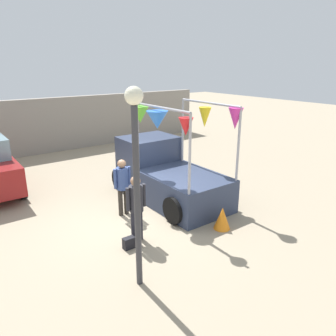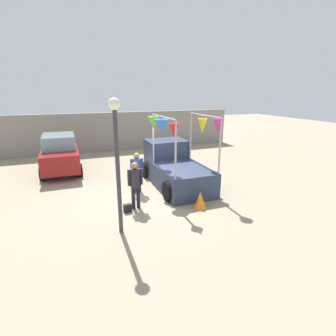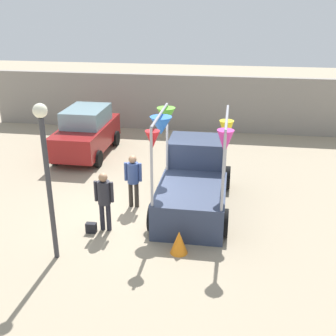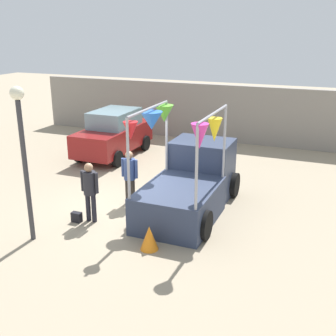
{
  "view_description": "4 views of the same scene",
  "coord_description": "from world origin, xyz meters",
  "px_view_note": "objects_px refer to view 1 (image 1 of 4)",
  "views": [
    {
      "loc": [
        -4.26,
        -7.16,
        4.19
      ],
      "look_at": [
        1.14,
        0.17,
        1.24
      ],
      "focal_mm": 35.0,
      "sensor_mm": 36.0,
      "label": 1
    },
    {
      "loc": [
        -2.63,
        -9.28,
        3.98
      ],
      "look_at": [
        0.85,
        -0.25,
        1.12
      ],
      "focal_mm": 28.0,
      "sensor_mm": 36.0,
      "label": 2
    },
    {
      "loc": [
        2.57,
        -10.62,
        5.88
      ],
      "look_at": [
        0.95,
        -0.09,
        1.57
      ],
      "focal_mm": 45.0,
      "sensor_mm": 36.0,
      "label": 3
    },
    {
      "loc": [
        5.27,
        -9.9,
        5.08
      ],
      "look_at": [
        1.2,
        0.11,
        1.44
      ],
      "focal_mm": 45.0,
      "sensor_mm": 36.0,
      "label": 4
    }
  ],
  "objects_px": {
    "person_customer": "(136,203)",
    "handbag": "(129,243)",
    "person_vendor": "(122,182)",
    "folded_kite_bundle_tangerine": "(222,218)",
    "vendor_truck": "(165,171)",
    "street_lamp": "(136,163)"
  },
  "relations": [
    {
      "from": "vendor_truck",
      "to": "folded_kite_bundle_tangerine",
      "type": "bearing_deg",
      "value": -92.19
    },
    {
      "from": "vendor_truck",
      "to": "street_lamp",
      "type": "distance_m",
      "value": 4.82
    },
    {
      "from": "street_lamp",
      "to": "folded_kite_bundle_tangerine",
      "type": "xyz_separation_m",
      "value": [
        2.93,
        0.63,
        -2.2
      ]
    },
    {
      "from": "vendor_truck",
      "to": "street_lamp",
      "type": "xyz_separation_m",
      "value": [
        -3.03,
        -3.36,
        1.64
      ]
    },
    {
      "from": "person_customer",
      "to": "folded_kite_bundle_tangerine",
      "type": "height_order",
      "value": "person_customer"
    },
    {
      "from": "vendor_truck",
      "to": "street_lamp",
      "type": "bearing_deg",
      "value": -132.07
    },
    {
      "from": "person_customer",
      "to": "street_lamp",
      "type": "distance_m",
      "value": 2.23
    },
    {
      "from": "person_customer",
      "to": "handbag",
      "type": "height_order",
      "value": "person_customer"
    },
    {
      "from": "street_lamp",
      "to": "handbag",
      "type": "bearing_deg",
      "value": 69.29
    },
    {
      "from": "folded_kite_bundle_tangerine",
      "to": "handbag",
      "type": "bearing_deg",
      "value": 166.11
    },
    {
      "from": "vendor_truck",
      "to": "folded_kite_bundle_tangerine",
      "type": "height_order",
      "value": "vendor_truck"
    },
    {
      "from": "vendor_truck",
      "to": "person_vendor",
      "type": "distance_m",
      "value": 1.83
    },
    {
      "from": "street_lamp",
      "to": "person_vendor",
      "type": "bearing_deg",
      "value": 66.64
    },
    {
      "from": "handbag",
      "to": "street_lamp",
      "type": "height_order",
      "value": "street_lamp"
    },
    {
      "from": "person_customer",
      "to": "handbag",
      "type": "xyz_separation_m",
      "value": [
        -0.35,
        -0.2,
        -0.87
      ]
    },
    {
      "from": "person_customer",
      "to": "handbag",
      "type": "distance_m",
      "value": 0.96
    },
    {
      "from": "person_vendor",
      "to": "vendor_truck",
      "type": "bearing_deg",
      "value": 14.11
    },
    {
      "from": "handbag",
      "to": "person_customer",
      "type": "bearing_deg",
      "value": 29.74
    },
    {
      "from": "handbag",
      "to": "street_lamp",
      "type": "distance_m",
      "value": 2.71
    },
    {
      "from": "person_customer",
      "to": "street_lamp",
      "type": "height_order",
      "value": "street_lamp"
    },
    {
      "from": "person_vendor",
      "to": "folded_kite_bundle_tangerine",
      "type": "xyz_separation_m",
      "value": [
        1.67,
        -2.28,
        -0.69
      ]
    },
    {
      "from": "person_customer",
      "to": "folded_kite_bundle_tangerine",
      "type": "relative_size",
      "value": 2.79
    }
  ]
}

